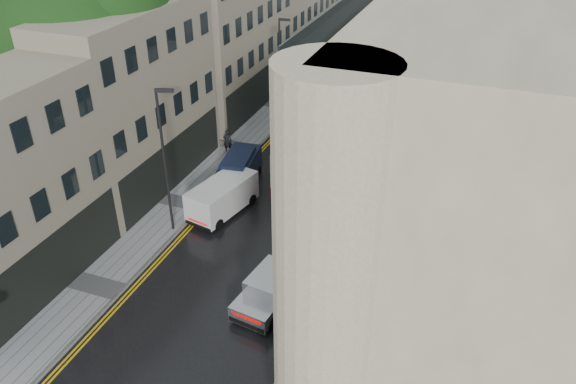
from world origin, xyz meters
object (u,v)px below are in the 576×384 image
Objects in this scene: pedestrian at (228,141)px; lamp_post_far at (280,71)px; tree_near at (80,77)px; cream_bus at (290,161)px; tree_far at (192,34)px; silver_hatchback at (237,302)px; lamp_post_near at (165,164)px; white_lorry at (359,102)px; white_van at (193,205)px; navy_van at (220,180)px.

lamp_post_far is (1.29, 6.89, 3.11)m from pedestrian.
tree_near is 1.16× the size of cream_bus.
cream_bus is (11.67, -9.22, -4.57)m from tree_far.
lamp_post_far is at bearing 119.11° from cream_bus.
pedestrian is (-7.66, 14.83, 0.10)m from silver_hatchback.
pedestrian is at bearing 159.82° from cream_bus.
lamp_post_near is at bearing 72.87° from pedestrian.
tree_near is 1.85× the size of white_lorry.
lamp_post_near is (-6.14, -17.64, 2.26)m from white_lorry.
lamp_post_near is (-0.61, -1.32, 3.20)m from white_van.
silver_hatchback is 0.96× the size of white_van.
silver_hatchback is 22.86m from lamp_post_far.
white_van reaches higher than pedestrian.
white_van is at bearing -109.48° from white_lorry.
cream_bus is 8.88m from lamp_post_near.
tree_far is 26.00m from silver_hatchback.
white_lorry reaches higher than silver_hatchback.
white_van is 8.75m from pedestrian.
tree_far is 17.87m from white_van.
silver_hatchback is at bearing 92.60° from pedestrian.
white_lorry is at bearing 4.89° from tree_far.
silver_hatchback is at bearing -57.67° from lamp_post_near.
cream_bus is 6.29m from pedestrian.
silver_hatchback is at bearing -35.61° from white_van.
tree_far is 7.59m from lamp_post_far.
silver_hatchback is 0.53× the size of lamp_post_near.
tree_near is at bearing 177.25° from white_van.
tree_near is 3.16× the size of silver_hatchback.
tree_near is at bearing 20.67° from pedestrian.
navy_van is at bearing 128.70° from silver_hatchback.
white_lorry is 14.35m from navy_van.
cream_bus reaches higher than white_van.
tree_near is 1.11× the size of tree_far.
silver_hatchback is (13.93, -8.47, -6.10)m from tree_near.
cream_bus is 1.53× the size of lamp_post_far.
white_van is (-5.73, 6.30, 0.21)m from silver_hatchback.
white_van is at bearing -96.27° from lamp_post_far.
navy_van is at bearing -136.30° from cream_bus.
lamp_post_near is at bearing -102.90° from white_van.
lamp_post_near reaches higher than white_van.
lamp_post_near is (7.29, -16.49, -1.97)m from tree_far.
navy_van is 12.76m from lamp_post_far.
white_van is (8.20, -2.17, -5.89)m from tree_near.
navy_van reaches higher than white_van.
lamp_post_far reaches higher than silver_hatchback.
white_lorry is at bearing 45.86° from tree_near.
tree_near is at bearing -128.35° from lamp_post_far.
lamp_post_near is at bearing -109.97° from white_lorry.
white_van is at bearing 45.47° from lamp_post_near.
tree_near is 13.02m from tree_far.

